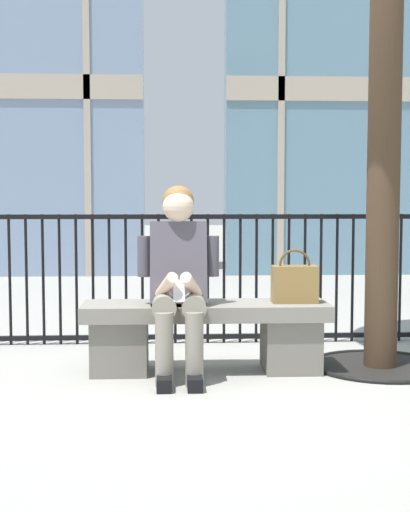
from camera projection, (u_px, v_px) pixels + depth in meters
ground_plane at (206, 371)px, 4.61m from camera, size 60.00×60.00×0.00m
stone_bench at (206, 330)px, 4.59m from camera, size 1.60×0.44×0.45m
seated_person_with_phone at (179, 275)px, 4.43m from camera, size 0.52×0.66×1.21m
handbag_on_bench at (295, 283)px, 4.59m from camera, size 0.29×0.14×0.35m
plaza_railing at (200, 278)px, 5.50m from camera, size 9.09×0.04×1.01m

